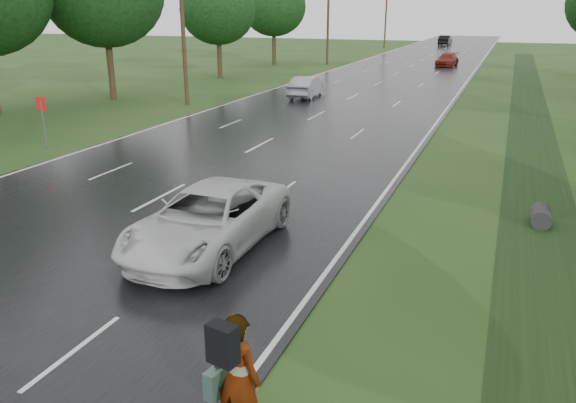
% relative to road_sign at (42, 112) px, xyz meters
% --- Properties ---
extents(road, '(14.00, 180.00, 0.04)m').
position_rel_road_sign_xyz_m(road, '(8.50, 33.00, -1.62)').
color(road, black).
rests_on(road, ground).
extents(edge_stripe_east, '(0.12, 180.00, 0.01)m').
position_rel_road_sign_xyz_m(edge_stripe_east, '(15.25, 33.00, -1.60)').
color(edge_stripe_east, silver).
rests_on(edge_stripe_east, road).
extents(edge_stripe_west, '(0.12, 180.00, 0.01)m').
position_rel_road_sign_xyz_m(edge_stripe_west, '(1.75, 33.00, -1.60)').
color(edge_stripe_west, silver).
rests_on(edge_stripe_west, road).
extents(center_line, '(0.12, 180.00, 0.01)m').
position_rel_road_sign_xyz_m(center_line, '(8.50, 33.00, -1.60)').
color(center_line, silver).
rests_on(center_line, road).
extents(drainage_ditch, '(2.20, 120.00, 0.56)m').
position_rel_road_sign_xyz_m(drainage_ditch, '(20.00, 6.71, -1.61)').
color(drainage_ditch, black).
rests_on(drainage_ditch, ground).
extents(road_sign, '(0.50, 0.06, 2.30)m').
position_rel_road_sign_xyz_m(road_sign, '(0.00, 0.00, 0.00)').
color(road_sign, slate).
rests_on(road_sign, ground).
extents(utility_pole_mid, '(1.60, 0.26, 10.00)m').
position_rel_road_sign_xyz_m(utility_pole_mid, '(-0.70, 13.00, 3.55)').
color(utility_pole_mid, '#392617').
rests_on(utility_pole_mid, ground).
extents(utility_pole_far, '(1.60, 0.26, 10.00)m').
position_rel_road_sign_xyz_m(utility_pole_far, '(-0.70, 43.00, 3.55)').
color(utility_pole_far, '#392617').
rests_on(utility_pole_far, ground).
extents(utility_pole_distant, '(1.60, 0.26, 10.00)m').
position_rel_road_sign_xyz_m(utility_pole_distant, '(-0.70, 73.00, 3.55)').
color(utility_pole_distant, '#392617').
rests_on(utility_pole_distant, ground).
extents(tree_west_d, '(6.60, 6.60, 8.80)m').
position_rel_road_sign_xyz_m(tree_west_d, '(-5.70, 27.00, 4.18)').
color(tree_west_d, '#392617').
rests_on(tree_west_d, ground).
extents(tree_west_f, '(7.00, 7.00, 9.29)m').
position_rel_road_sign_xyz_m(tree_west_f, '(-6.30, 41.00, 4.49)').
color(tree_west_f, '#392617').
rests_on(tree_west_f, ground).
extents(pedestrian, '(0.96, 0.94, 2.01)m').
position_rel_road_sign_xyz_m(pedestrian, '(15.67, -12.79, -0.61)').
color(pedestrian, '#A5998C').
rests_on(pedestrian, ground).
extents(white_pickup, '(2.61, 5.63, 1.56)m').
position_rel_road_sign_xyz_m(white_pickup, '(12.01, -7.00, -0.82)').
color(white_pickup, silver).
rests_on(white_pickup, road).
extents(silver_sedan, '(1.72, 4.42, 1.44)m').
position_rel_road_sign_xyz_m(silver_sedan, '(5.55, 18.57, -0.88)').
color(silver_sedan, '#92959A').
rests_on(silver_sedan, road).
extents(far_car_red, '(2.28, 4.74, 1.33)m').
position_rel_road_sign_xyz_m(far_car_red, '(12.07, 45.56, -0.94)').
color(far_car_red, maroon).
rests_on(far_car_red, road).
extents(far_car_dark, '(1.88, 5.07, 1.66)m').
position_rel_road_sign_xyz_m(far_car_dark, '(7.50, 83.45, -0.77)').
color(far_car_dark, black).
rests_on(far_car_dark, road).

